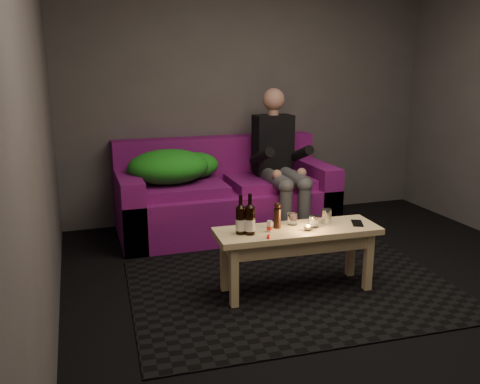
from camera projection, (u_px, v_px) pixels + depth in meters
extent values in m
plane|color=black|center=(355.00, 300.00, 3.61)|extent=(4.50, 4.50, 0.00)
plane|color=#4A484A|center=(251.00, 96.00, 5.36)|extent=(4.00, 0.00, 4.00)
plane|color=#4A484A|center=(36.00, 129.00, 2.69)|extent=(0.00, 4.50, 4.50)
cube|color=black|center=(293.00, 287.00, 3.81)|extent=(2.46, 1.83, 0.01)
cube|color=#6E0F73|center=(226.00, 210.00, 5.06)|extent=(2.10, 0.94, 0.44)
cube|color=#6E0F73|center=(216.00, 159.00, 5.27)|extent=(2.10, 0.23, 0.46)
cube|color=#6E0F73|center=(129.00, 208.00, 4.75)|extent=(0.21, 0.94, 0.65)
cube|color=#6E0F73|center=(312.00, 192.00, 5.32)|extent=(0.21, 0.94, 0.65)
cube|color=#6E0F73|center=(183.00, 189.00, 4.81)|extent=(0.79, 0.63, 0.10)
cube|color=#6E0F73|center=(269.00, 182.00, 5.08)|extent=(0.79, 0.63, 0.10)
ellipsoid|color=#17821C|center=(168.00, 167.00, 4.77)|extent=(0.76, 0.59, 0.31)
ellipsoid|color=#17821C|center=(195.00, 165.00, 5.00)|extent=(0.46, 0.38, 0.25)
ellipsoid|color=#17821C|center=(142.00, 173.00, 4.84)|extent=(0.34, 0.27, 0.17)
cube|color=black|center=(273.00, 144.00, 5.11)|extent=(0.38, 0.23, 0.58)
sphere|color=tan|center=(274.00, 99.00, 5.00)|extent=(0.22, 0.22, 0.22)
cylinder|color=#44474D|center=(276.00, 180.00, 4.85)|extent=(0.15, 0.52, 0.15)
cylinder|color=#44474D|center=(294.00, 178.00, 4.91)|extent=(0.15, 0.52, 0.15)
cylinder|color=#44474D|center=(285.00, 216.00, 4.69)|extent=(0.12, 0.12, 0.53)
cylinder|color=#44474D|center=(304.00, 214.00, 4.75)|extent=(0.12, 0.12, 0.53)
cube|color=black|center=(288.00, 242.00, 4.69)|extent=(0.09, 0.23, 0.06)
cube|color=black|center=(306.00, 240.00, 4.75)|extent=(0.09, 0.23, 0.06)
cube|color=#EDDA8A|center=(297.00, 231.00, 3.65)|extent=(1.21, 0.43, 0.04)
cube|color=#EDDA8A|center=(297.00, 241.00, 3.67)|extent=(1.05, 0.34, 0.11)
cube|color=#EDDA8A|center=(234.00, 278.00, 3.45)|extent=(0.06, 0.06, 0.44)
cube|color=#EDDA8A|center=(224.00, 263.00, 3.70)|extent=(0.06, 0.06, 0.44)
cube|color=#EDDA8A|center=(368.00, 262.00, 3.72)|extent=(0.06, 0.06, 0.44)
cube|color=#EDDA8A|center=(351.00, 250.00, 3.97)|extent=(0.06, 0.06, 0.44)
cylinder|color=black|center=(241.00, 221.00, 3.50)|extent=(0.07, 0.07, 0.19)
cylinder|color=white|center=(241.00, 225.00, 3.51)|extent=(0.07, 0.07, 0.08)
cone|color=black|center=(241.00, 206.00, 3.48)|extent=(0.07, 0.07, 0.03)
cylinder|color=black|center=(241.00, 201.00, 3.47)|extent=(0.03, 0.03, 0.09)
cylinder|color=black|center=(250.00, 221.00, 3.49)|extent=(0.07, 0.07, 0.20)
cylinder|color=white|center=(250.00, 225.00, 3.50)|extent=(0.07, 0.07, 0.08)
cone|color=black|center=(250.00, 205.00, 3.46)|extent=(0.07, 0.07, 0.03)
cylinder|color=black|center=(250.00, 200.00, 3.45)|extent=(0.03, 0.03, 0.09)
cylinder|color=silver|center=(270.00, 226.00, 3.56)|extent=(0.05, 0.05, 0.08)
cylinder|color=black|center=(277.00, 218.00, 3.63)|extent=(0.07, 0.07, 0.14)
cylinder|color=white|center=(292.00, 219.00, 3.71)|extent=(0.08, 0.08, 0.08)
cylinder|color=white|center=(308.00, 227.00, 3.60)|extent=(0.06, 0.06, 0.04)
sphere|color=orange|center=(308.00, 226.00, 3.59)|extent=(0.02, 0.02, 0.02)
cylinder|color=white|center=(314.00, 221.00, 3.66)|extent=(0.07, 0.07, 0.08)
cylinder|color=#B8BABF|center=(326.00, 216.00, 3.75)|extent=(0.08, 0.08, 0.10)
cube|color=black|center=(357.00, 223.00, 3.74)|extent=(0.13, 0.17, 0.01)
cube|color=red|center=(268.00, 237.00, 3.45)|extent=(0.04, 0.07, 0.01)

